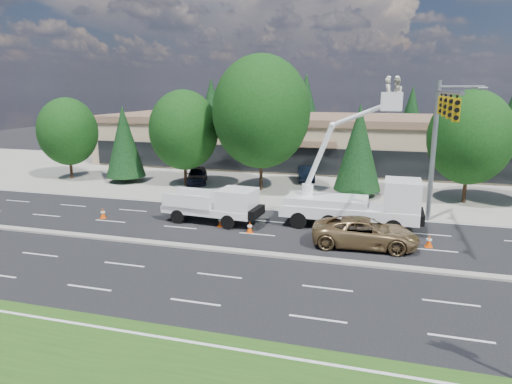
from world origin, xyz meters
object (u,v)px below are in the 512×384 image
(bucket_truck, at_px, (361,197))
(minivan, at_px, (365,233))
(signal_mast, at_px, (439,131))
(utility_pickup, at_px, (216,208))

(bucket_truck, xyz_separation_m, minivan, (0.45, -3.39, -1.18))
(signal_mast, distance_m, bucket_truck, 5.94)
(minivan, bearing_deg, utility_pickup, 75.40)
(utility_pickup, distance_m, minivan, 9.68)
(utility_pickup, height_order, bucket_truck, bucket_truck)
(utility_pickup, xyz_separation_m, bucket_truck, (9.00, 1.33, 1.02))
(signal_mast, bearing_deg, utility_pickup, -170.62)
(utility_pickup, relative_size, bucket_truck, 0.67)
(bucket_truck, bearing_deg, signal_mast, 11.88)
(signal_mast, bearing_deg, minivan, -131.61)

